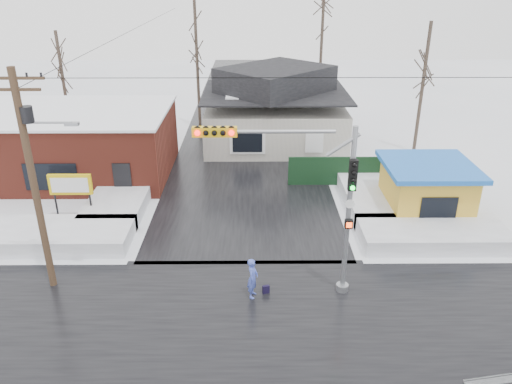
{
  "coord_description": "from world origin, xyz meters",
  "views": [
    {
      "loc": [
        0.34,
        -14.0,
        12.07
      ],
      "look_at": [
        0.49,
        6.24,
        3.0
      ],
      "focal_mm": 35.0,
      "sensor_mm": 36.0,
      "label": 1
    }
  ],
  "objects_px": {
    "traffic_signal": "(309,190)",
    "marquee_sign": "(70,186)",
    "kiosk": "(426,189)",
    "utility_pole": "(33,171)",
    "pedestrian": "(253,278)"
  },
  "relations": [
    {
      "from": "traffic_signal",
      "to": "marquee_sign",
      "type": "height_order",
      "value": "traffic_signal"
    },
    {
      "from": "traffic_signal",
      "to": "kiosk",
      "type": "bearing_deg",
      "value": 44.84
    },
    {
      "from": "utility_pole",
      "to": "pedestrian",
      "type": "bearing_deg",
      "value": -5.99
    },
    {
      "from": "marquee_sign",
      "to": "pedestrian",
      "type": "distance_m",
      "value": 11.63
    },
    {
      "from": "utility_pole",
      "to": "pedestrian",
      "type": "relative_size",
      "value": 5.25
    },
    {
      "from": "traffic_signal",
      "to": "kiosk",
      "type": "distance_m",
      "value": 10.43
    },
    {
      "from": "traffic_signal",
      "to": "pedestrian",
      "type": "bearing_deg",
      "value": -171.01
    },
    {
      "from": "utility_pole",
      "to": "kiosk",
      "type": "xyz_separation_m",
      "value": [
        17.43,
        6.49,
        -3.65
      ]
    },
    {
      "from": "utility_pole",
      "to": "kiosk",
      "type": "distance_m",
      "value": 18.95
    },
    {
      "from": "marquee_sign",
      "to": "pedestrian",
      "type": "bearing_deg",
      "value": -36.32
    },
    {
      "from": "marquee_sign",
      "to": "kiosk",
      "type": "relative_size",
      "value": 0.55
    },
    {
      "from": "traffic_signal",
      "to": "marquee_sign",
      "type": "xyz_separation_m",
      "value": [
        -11.43,
        6.53,
        -2.62
      ]
    },
    {
      "from": "utility_pole",
      "to": "marquee_sign",
      "type": "distance_m",
      "value": 6.87
    },
    {
      "from": "marquee_sign",
      "to": "traffic_signal",
      "type": "bearing_deg",
      "value": -29.72
    },
    {
      "from": "traffic_signal",
      "to": "marquee_sign",
      "type": "distance_m",
      "value": 13.42
    }
  ]
}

